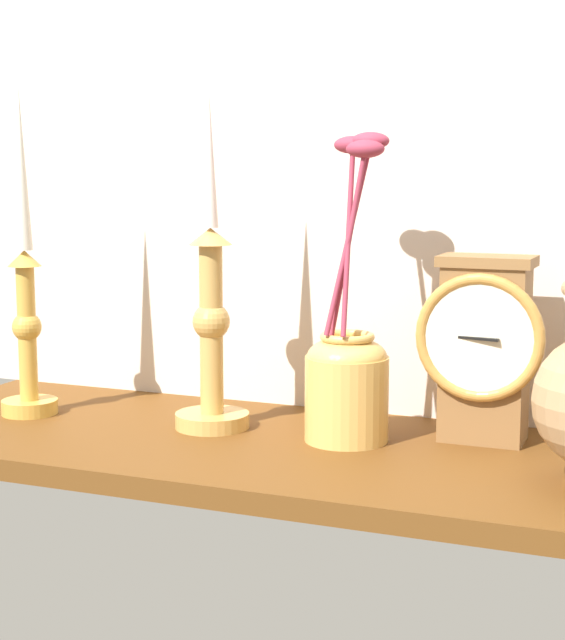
# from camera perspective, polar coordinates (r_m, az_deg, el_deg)

# --- Properties ---
(ground_plane) EXTENTS (1.00, 0.36, 0.02)m
(ground_plane) POSITION_cam_1_polar(r_m,az_deg,el_deg) (1.18, 0.27, -7.36)
(ground_plane) COLOR brown
(back_wall) EXTENTS (1.20, 0.02, 0.65)m
(back_wall) POSITION_cam_1_polar(r_m,az_deg,el_deg) (1.31, 3.37, 9.14)
(back_wall) COLOR beige
(back_wall) RESTS_ON ground_plane
(mantel_clock) EXTENTS (0.14, 0.08, 0.21)m
(mantel_clock) POSITION_cam_1_polar(r_m,az_deg,el_deg) (1.18, 11.06, -1.41)
(mantel_clock) COLOR brown
(mantel_clock) RESTS_ON ground_plane
(candlestick_tall_left) EXTENTS (0.09, 0.09, 0.40)m
(candlestick_tall_left) POSITION_cam_1_polar(r_m,az_deg,el_deg) (1.22, -3.96, -0.27)
(candlestick_tall_left) COLOR tan
(candlestick_tall_left) RESTS_ON ground_plane
(candlestick_tall_center) EXTENTS (0.07, 0.07, 0.41)m
(candlestick_tall_center) POSITION_cam_1_polar(r_m,az_deg,el_deg) (1.32, -14.01, 1.14)
(candlestick_tall_center) COLOR gold
(candlestick_tall_center) RESTS_ON ground_plane
(brass_vase_jar) EXTENTS (0.10, 0.10, 0.35)m
(brass_vase_jar) POSITION_cam_1_polar(r_m,az_deg,el_deg) (1.17, 3.62, -2.78)
(brass_vase_jar) COLOR #D8A855
(brass_vase_jar) RESTS_ON ground_plane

